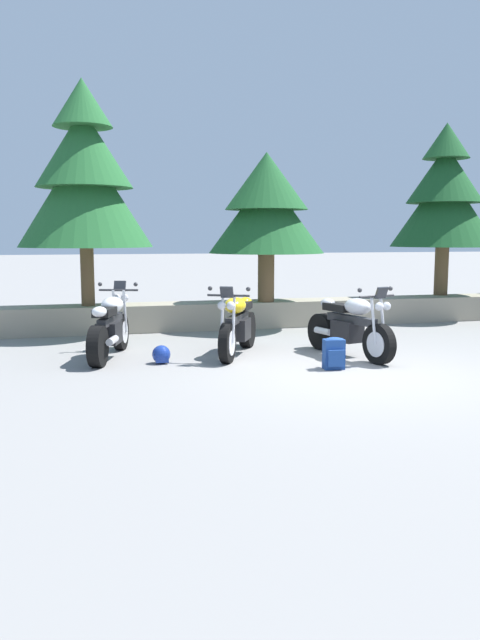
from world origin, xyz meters
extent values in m
plane|color=gray|center=(0.00, 0.00, 0.00)|extent=(120.00, 120.00, 0.00)
cube|color=gray|center=(0.00, 4.80, 0.28)|extent=(36.00, 0.80, 0.55)
cylinder|color=black|center=(-3.04, 2.71, 0.31)|extent=(0.32, 0.63, 0.62)
cylinder|color=black|center=(-3.47, 1.33, 0.31)|extent=(0.36, 0.65, 0.62)
cylinder|color=silver|center=(-3.04, 2.71, 0.31)|extent=(0.27, 0.41, 0.38)
cube|color=black|center=(-3.27, 1.97, 0.41)|extent=(0.45, 0.55, 0.34)
cube|color=#2D2D30|center=(-3.24, 2.07, 0.61)|extent=(0.46, 1.09, 0.12)
ellipsoid|color=white|center=(-3.20, 2.21, 0.83)|extent=(0.48, 0.60, 0.26)
cube|color=black|center=(-3.34, 1.75, 0.77)|extent=(0.42, 0.61, 0.12)
ellipsoid|color=white|center=(-3.43, 1.47, 0.81)|extent=(0.29, 0.33, 0.16)
cylinder|color=#2D2D30|center=(-3.07, 2.63, 1.03)|extent=(0.64, 0.23, 0.04)
sphere|color=silver|center=(-3.09, 2.78, 0.89)|extent=(0.13, 0.13, 0.13)
sphere|color=silver|center=(-2.96, 2.74, 0.89)|extent=(0.13, 0.13, 0.13)
cube|color=#26282D|center=(-3.04, 2.73, 1.09)|extent=(0.22, 0.15, 0.18)
cylinder|color=silver|center=(-3.25, 1.51, 0.36)|extent=(0.22, 0.40, 0.11)
cylinder|color=silver|center=(-3.14, 2.70, 0.67)|extent=(0.09, 0.17, 0.73)
cylinder|color=silver|center=(-2.97, 2.64, 0.67)|extent=(0.09, 0.17, 0.73)
sphere|color=#2D2D30|center=(-3.36, 2.68, 1.13)|extent=(0.07, 0.07, 0.07)
sphere|color=#2D2D30|center=(-2.79, 2.50, 1.13)|extent=(0.07, 0.07, 0.07)
cylinder|color=black|center=(-1.55, 1.15, 0.31)|extent=(0.41, 0.61, 0.62)
cylinder|color=black|center=(-0.88, 2.43, 0.31)|extent=(0.45, 0.63, 0.62)
cylinder|color=silver|center=(-1.55, 1.15, 0.31)|extent=(0.32, 0.41, 0.38)
cube|color=black|center=(-1.19, 1.84, 0.41)|extent=(0.51, 0.57, 0.34)
cube|color=#2D2D30|center=(-1.24, 1.75, 0.61)|extent=(0.63, 1.04, 0.12)
ellipsoid|color=yellow|center=(-1.31, 1.61, 0.83)|extent=(0.54, 0.62, 0.26)
cube|color=black|center=(-1.09, 2.04, 0.77)|extent=(0.49, 0.62, 0.12)
ellipsoid|color=yellow|center=(-0.95, 2.31, 0.81)|extent=(0.32, 0.35, 0.16)
cylinder|color=#2D2D30|center=(-1.51, 1.22, 1.03)|extent=(0.60, 0.34, 0.04)
sphere|color=silver|center=(-1.51, 1.07, 0.89)|extent=(0.13, 0.13, 0.13)
sphere|color=silver|center=(-1.64, 1.13, 0.89)|extent=(0.13, 0.13, 0.13)
cube|color=#26282D|center=(-1.56, 1.13, 1.09)|extent=(0.22, 0.18, 0.18)
cylinder|color=silver|center=(-1.14, 2.29, 0.36)|extent=(0.27, 0.39, 0.11)
cylinder|color=silver|center=(-1.45, 1.15, 0.67)|extent=(0.11, 0.17, 0.73)
cylinder|color=silver|center=(-1.61, 1.23, 0.67)|extent=(0.11, 0.17, 0.73)
sphere|color=#2D2D30|center=(-1.23, 1.12, 1.13)|extent=(0.07, 0.07, 0.07)
sphere|color=#2D2D30|center=(-1.76, 1.40, 1.13)|extent=(0.07, 0.07, 0.07)
cylinder|color=black|center=(0.65, 0.48, 0.31)|extent=(0.29, 0.64, 0.62)
cylinder|color=black|center=(0.29, 1.87, 0.31)|extent=(0.33, 0.65, 0.62)
cylinder|color=silver|center=(0.65, 0.48, 0.31)|extent=(0.25, 0.41, 0.38)
cube|color=black|center=(0.46, 1.22, 0.41)|extent=(0.43, 0.54, 0.34)
cube|color=#2D2D30|center=(0.48, 1.12, 0.61)|extent=(0.41, 1.10, 0.12)
ellipsoid|color=#BCBCC1|center=(0.52, 0.98, 0.83)|extent=(0.46, 0.59, 0.26)
cube|color=black|center=(0.40, 1.44, 0.77)|extent=(0.39, 0.61, 0.12)
ellipsoid|color=#BCBCC1|center=(0.33, 1.73, 0.81)|extent=(0.28, 0.33, 0.16)
cylinder|color=#2D2D30|center=(0.63, 0.55, 1.03)|extent=(0.65, 0.20, 0.04)
sphere|color=silver|center=(0.73, 0.43, 0.89)|extent=(0.13, 0.13, 0.13)
sphere|color=silver|center=(0.60, 0.40, 0.89)|extent=(0.13, 0.13, 0.13)
cube|color=#26282D|center=(0.65, 0.46, 1.09)|extent=(0.22, 0.14, 0.18)
cylinder|color=silver|center=(0.20, 1.60, 0.36)|extent=(0.20, 0.40, 0.11)
cylinder|color=silver|center=(0.73, 0.54, 0.67)|extent=(0.08, 0.17, 0.73)
cylinder|color=silver|center=(0.55, 0.49, 0.67)|extent=(0.08, 0.17, 0.73)
sphere|color=#2D2D30|center=(0.91, 0.67, 1.13)|extent=(0.07, 0.07, 0.07)
sphere|color=#2D2D30|center=(0.33, 0.52, 1.13)|extent=(0.07, 0.07, 0.07)
cube|color=navy|center=(-0.15, 0.32, 0.22)|extent=(0.32, 0.21, 0.44)
cube|color=navy|center=(-0.16, 0.21, 0.18)|extent=(0.24, 0.07, 0.24)
ellipsoid|color=navy|center=(-0.15, 0.32, 0.43)|extent=(0.30, 0.20, 0.08)
cube|color=#10244B|center=(-0.06, 0.42, 0.24)|extent=(0.05, 0.03, 0.37)
cube|color=#10244B|center=(-0.22, 0.44, 0.24)|extent=(0.05, 0.03, 0.37)
sphere|color=navy|center=(-2.53, 1.37, 0.14)|extent=(0.28, 0.28, 0.28)
ellipsoid|color=black|center=(-2.53, 1.29, 0.15)|extent=(0.23, 0.06, 0.12)
cube|color=navy|center=(-2.53, 1.29, 0.07)|extent=(0.20, 0.08, 0.08)
cylinder|color=brown|center=(-3.53, 4.77, 1.32)|extent=(0.26, 0.26, 1.55)
cone|color=#23602D|center=(-3.53, 4.77, 2.75)|extent=(2.60, 2.60, 2.08)
cone|color=#23602D|center=(-3.53, 4.77, 3.61)|extent=(1.87, 1.87, 1.50)
cone|color=#23602D|center=(-3.53, 4.77, 4.46)|extent=(1.15, 1.15, 0.92)
cylinder|color=brown|center=(0.13, 4.63, 1.23)|extent=(0.35, 0.35, 1.36)
cone|color=#1E5628|center=(0.13, 4.63, 2.39)|extent=(2.40, 2.40, 1.63)
cone|color=#1E5628|center=(0.13, 4.63, 3.06)|extent=(1.73, 1.73, 1.17)
cylinder|color=brown|center=(4.55, 5.06, 1.30)|extent=(0.31, 0.31, 1.51)
cone|color=#194C23|center=(4.55, 5.06, 2.59)|extent=(2.41, 2.41, 1.82)
cone|color=#194C23|center=(4.55, 5.06, 3.34)|extent=(1.74, 1.74, 1.31)
cone|color=#194C23|center=(4.55, 5.06, 4.09)|extent=(1.06, 1.06, 0.80)
camera|label=1|loc=(-3.76, -8.11, 1.93)|focal=35.56mm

